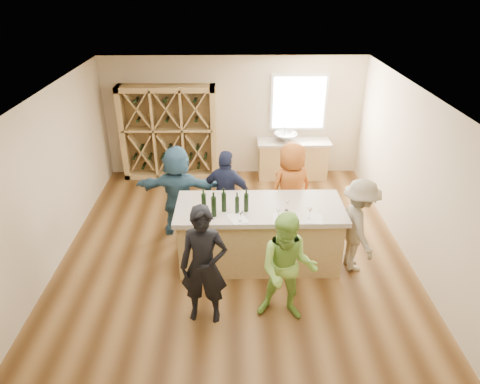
{
  "coord_description": "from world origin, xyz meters",
  "views": [
    {
      "loc": [
        0.0,
        -6.16,
        4.48
      ],
      "look_at": [
        0.1,
        0.2,
        1.15
      ],
      "focal_mm": 32.0,
      "sensor_mm": 36.0,
      "label": 1
    }
  ],
  "objects_px": {
    "wine_bottle_c": "(224,202)",
    "person_far_left": "(178,191)",
    "wine_bottle_d": "(237,205)",
    "sink": "(285,137)",
    "person_far_mid": "(227,195)",
    "person_far_right": "(291,188)",
    "tasting_counter_base": "(259,236)",
    "person_near_left": "(204,266)",
    "person_near_right": "(288,269)",
    "wine_rack": "(169,133)",
    "wine_bottle_e": "(246,203)",
    "wine_bottle_a": "(204,203)",
    "wine_bottle_b": "(214,207)",
    "person_server": "(358,226)"
  },
  "relations": [
    {
      "from": "wine_bottle_c",
      "to": "person_far_left",
      "type": "height_order",
      "value": "person_far_left"
    },
    {
      "from": "wine_bottle_d",
      "to": "sink",
      "type": "bearing_deg",
      "value": 72.07
    },
    {
      "from": "person_far_left",
      "to": "person_far_mid",
      "type": "bearing_deg",
      "value": 176.62
    },
    {
      "from": "person_far_right",
      "to": "tasting_counter_base",
      "type": "bearing_deg",
      "value": 34.35
    },
    {
      "from": "wine_bottle_d",
      "to": "person_far_mid",
      "type": "bearing_deg",
      "value": 99.55
    },
    {
      "from": "person_near_left",
      "to": "sink",
      "type": "bearing_deg",
      "value": 76.57
    },
    {
      "from": "person_near_right",
      "to": "person_far_left",
      "type": "relative_size",
      "value": 0.97
    },
    {
      "from": "wine_rack",
      "to": "wine_bottle_d",
      "type": "bearing_deg",
      "value": -66.96
    },
    {
      "from": "wine_bottle_d",
      "to": "wine_bottle_e",
      "type": "distance_m",
      "value": 0.15
    },
    {
      "from": "person_far_mid",
      "to": "wine_bottle_a",
      "type": "bearing_deg",
      "value": 90.34
    },
    {
      "from": "wine_bottle_b",
      "to": "person_server",
      "type": "xyz_separation_m",
      "value": [
        2.31,
        0.11,
        -0.44
      ]
    },
    {
      "from": "person_near_right",
      "to": "wine_bottle_c",
      "type": "bearing_deg",
      "value": 136.69
    },
    {
      "from": "tasting_counter_base",
      "to": "person_near_left",
      "type": "xyz_separation_m",
      "value": [
        -0.83,
        -1.32,
        0.4
      ]
    },
    {
      "from": "wine_rack",
      "to": "sink",
      "type": "height_order",
      "value": "wine_rack"
    },
    {
      "from": "wine_bottle_c",
      "to": "person_far_right",
      "type": "distance_m",
      "value": 1.71
    },
    {
      "from": "tasting_counter_base",
      "to": "person_near_right",
      "type": "xyz_separation_m",
      "value": [
        0.31,
        -1.32,
        0.34
      ]
    },
    {
      "from": "tasting_counter_base",
      "to": "person_far_mid",
      "type": "relative_size",
      "value": 1.54
    },
    {
      "from": "wine_rack",
      "to": "wine_bottle_b",
      "type": "height_order",
      "value": "wine_rack"
    },
    {
      "from": "wine_bottle_a",
      "to": "person_near_left",
      "type": "xyz_separation_m",
      "value": [
        0.06,
        -1.17,
        -0.33
      ]
    },
    {
      "from": "tasting_counter_base",
      "to": "person_near_left",
      "type": "relative_size",
      "value": 1.44
    },
    {
      "from": "wine_rack",
      "to": "tasting_counter_base",
      "type": "xyz_separation_m",
      "value": [
        1.92,
        -3.43,
        -0.6
      ]
    },
    {
      "from": "wine_bottle_b",
      "to": "person_far_mid",
      "type": "height_order",
      "value": "person_far_mid"
    },
    {
      "from": "person_far_mid",
      "to": "wine_rack",
      "type": "bearing_deg",
      "value": -42.88
    },
    {
      "from": "tasting_counter_base",
      "to": "person_far_right",
      "type": "bearing_deg",
      "value": 57.71
    },
    {
      "from": "person_far_mid",
      "to": "person_far_left",
      "type": "distance_m",
      "value": 0.9
    },
    {
      "from": "wine_bottle_c",
      "to": "person_far_mid",
      "type": "xyz_separation_m",
      "value": [
        0.03,
        0.99,
        -0.39
      ]
    },
    {
      "from": "sink",
      "to": "person_far_right",
      "type": "relative_size",
      "value": 0.31
    },
    {
      "from": "sink",
      "to": "wine_bottle_c",
      "type": "height_order",
      "value": "wine_bottle_c"
    },
    {
      "from": "sink",
      "to": "wine_bottle_d",
      "type": "height_order",
      "value": "wine_bottle_d"
    },
    {
      "from": "wine_bottle_d",
      "to": "person_far_right",
      "type": "relative_size",
      "value": 0.16
    },
    {
      "from": "wine_rack",
      "to": "person_far_mid",
      "type": "distance_m",
      "value": 2.93
    },
    {
      "from": "wine_rack",
      "to": "tasting_counter_base",
      "type": "relative_size",
      "value": 0.85
    },
    {
      "from": "wine_rack",
      "to": "person_near_right",
      "type": "xyz_separation_m",
      "value": [
        2.23,
        -4.75,
        -0.26
      ]
    },
    {
      "from": "sink",
      "to": "person_far_mid",
      "type": "bearing_deg",
      "value": -117.9
    },
    {
      "from": "wine_bottle_d",
      "to": "person_near_right",
      "type": "bearing_deg",
      "value": -58.69
    },
    {
      "from": "person_far_mid",
      "to": "person_far_right",
      "type": "bearing_deg",
      "value": -153.38
    },
    {
      "from": "wine_bottle_b",
      "to": "person_far_mid",
      "type": "xyz_separation_m",
      "value": [
        0.18,
        1.15,
        -0.4
      ]
    },
    {
      "from": "person_near_left",
      "to": "person_far_left",
      "type": "relative_size",
      "value": 1.04
    },
    {
      "from": "person_near_left",
      "to": "person_far_right",
      "type": "bearing_deg",
      "value": 63.38
    },
    {
      "from": "person_near_left",
      "to": "person_near_right",
      "type": "relative_size",
      "value": 1.07
    },
    {
      "from": "sink",
      "to": "wine_bottle_e",
      "type": "relative_size",
      "value": 1.78
    },
    {
      "from": "wine_bottle_d",
      "to": "person_far_mid",
      "type": "relative_size",
      "value": 0.16
    },
    {
      "from": "person_server",
      "to": "wine_bottle_e",
      "type": "bearing_deg",
      "value": 83.64
    },
    {
      "from": "wine_bottle_c",
      "to": "person_near_left",
      "type": "xyz_separation_m",
      "value": [
        -0.26,
        -1.18,
        -0.34
      ]
    },
    {
      "from": "person_far_mid",
      "to": "person_server",
      "type": "bearing_deg",
      "value": 173.19
    },
    {
      "from": "tasting_counter_base",
      "to": "wine_bottle_e",
      "type": "relative_size",
      "value": 8.56
    },
    {
      "from": "wine_bottle_a",
      "to": "wine_bottle_d",
      "type": "xyz_separation_m",
      "value": [
        0.52,
        -0.05,
        -0.02
      ]
    },
    {
      "from": "wine_bottle_a",
      "to": "person_near_left",
      "type": "height_order",
      "value": "person_near_left"
    },
    {
      "from": "person_near_right",
      "to": "person_far_left",
      "type": "xyz_separation_m",
      "value": [
        -1.75,
        2.27,
        0.03
      ]
    },
    {
      "from": "tasting_counter_base",
      "to": "person_server",
      "type": "xyz_separation_m",
      "value": [
        1.58,
        -0.19,
        0.31
      ]
    }
  ]
}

